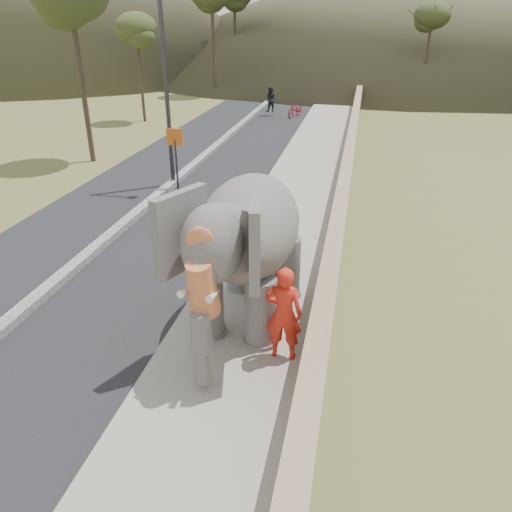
# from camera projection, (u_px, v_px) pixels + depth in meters

# --- Properties ---
(ground) EXTENTS (160.00, 160.00, 0.00)m
(ground) POSITION_uv_depth(u_px,v_px,m) (217.00, 402.00, 8.69)
(ground) COLOR olive
(ground) RESTS_ON ground
(road) EXTENTS (7.00, 120.00, 0.03)m
(road) POSITION_uv_depth(u_px,v_px,m) (160.00, 196.00, 18.40)
(road) COLOR black
(road) RESTS_ON ground
(median) EXTENTS (0.35, 120.00, 0.22)m
(median) POSITION_uv_depth(u_px,v_px,m) (160.00, 194.00, 18.36)
(median) COLOR black
(median) RESTS_ON ground
(walkway) EXTENTS (3.00, 120.00, 0.15)m
(walkway) POSITION_uv_depth(u_px,v_px,m) (295.00, 204.00, 17.46)
(walkway) COLOR #9E9687
(walkway) RESTS_ON ground
(parapet) EXTENTS (0.30, 120.00, 1.10)m
(parapet) POSITION_uv_depth(u_px,v_px,m) (343.00, 194.00, 16.94)
(parapet) COLOR tan
(parapet) RESTS_ON ground
(lamppost) EXTENTS (1.76, 0.36, 8.00)m
(lamppost) POSITION_uv_depth(u_px,v_px,m) (172.00, 52.00, 17.43)
(lamppost) COLOR #2A2A2F
(lamppost) RESTS_ON ground
(signboard) EXTENTS (0.60, 0.08, 2.40)m
(signboard) POSITION_uv_depth(u_px,v_px,m) (175.00, 150.00, 18.09)
(signboard) COLOR #2D2D33
(signboard) RESTS_ON ground
(hill_far) EXTENTS (80.00, 80.00, 14.00)m
(hill_far) POSITION_uv_depth(u_px,v_px,m) (395.00, 6.00, 66.29)
(hill_far) COLOR brown
(hill_far) RESTS_ON ground
(elephant_and_man) EXTENTS (2.67, 4.64, 3.21)m
(elephant_and_man) POSITION_uv_depth(u_px,v_px,m) (250.00, 247.00, 10.30)
(elephant_and_man) COLOR slate
(elephant_and_man) RESTS_ON ground
(motorcyclist) EXTENTS (2.66, 1.96, 1.86)m
(motorcyclist) POSITION_uv_depth(u_px,v_px,m) (286.00, 106.00, 32.30)
(motorcyclist) COLOR maroon
(motorcyclist) RESTS_ON ground
(trees) EXTENTS (48.36, 36.40, 9.35)m
(trees) POSITION_uv_depth(u_px,v_px,m) (335.00, 45.00, 36.09)
(trees) COLOR #473828
(trees) RESTS_ON ground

